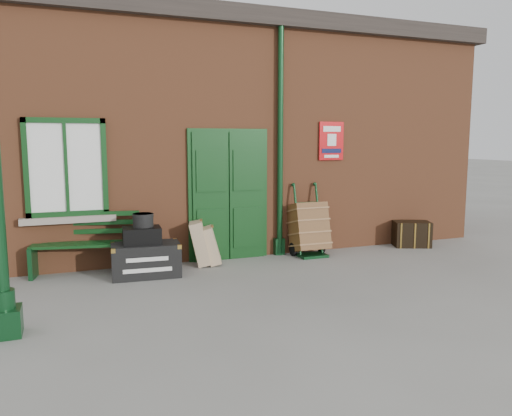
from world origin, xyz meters
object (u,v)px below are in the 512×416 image
porter_trolley (309,228)px  bench (87,242)px  houdini_trunk (146,260)px  dark_trunk (412,234)px

porter_trolley → bench: bearing=179.0°
bench → houdini_trunk: (0.83, -0.48, -0.24)m
houdini_trunk → dark_trunk: 5.21m
bench → dark_trunk: size_ratio=2.44×
bench → houdini_trunk: bench is taller
porter_trolley → dark_trunk: 2.24m
porter_trolley → dark_trunk: size_ratio=1.87×
houdini_trunk → dark_trunk: size_ratio=1.50×
houdini_trunk → porter_trolley: (2.97, 0.38, 0.24)m
bench → porter_trolley: 3.79m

